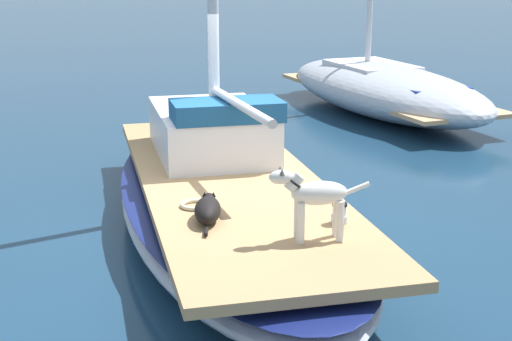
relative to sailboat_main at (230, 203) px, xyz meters
name	(u,v)px	position (x,y,z in m)	size (l,w,h in m)	color
ground_plane	(230,230)	(0.00, 0.00, -0.34)	(120.00, 120.00, 0.00)	navy
sailboat_main	(230,203)	(0.00, 0.00, 0.00)	(3.11, 7.42, 0.66)	#B2B7C1
cabin_house	(212,129)	(0.10, 1.11, 0.67)	(1.58, 2.33, 0.84)	silver
dog_white	(314,196)	(0.15, -2.21, 0.75)	(0.94, 0.30, 0.70)	silver
dog_black	(208,209)	(-0.62, -1.37, 0.43)	(0.43, 0.93, 0.22)	black
deck_winch	(339,214)	(0.56, -1.88, 0.42)	(0.16, 0.16, 0.21)	#B7B7BC
coiled_rope	(195,205)	(-0.65, -0.94, 0.35)	(0.32, 0.32, 0.04)	beige
moored_boat_starboard_side	(383,88)	(5.11, 5.81, 0.22)	(2.85, 6.86, 6.53)	#B2B7C1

